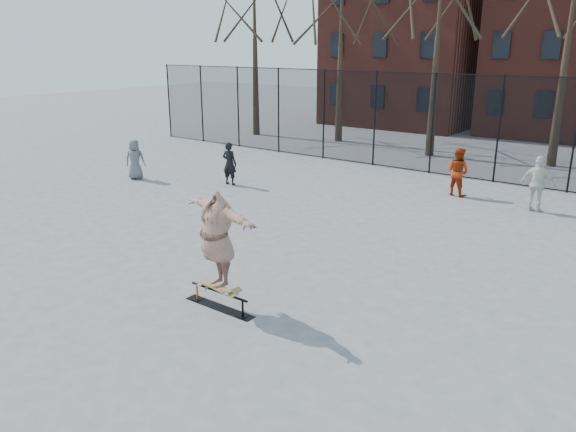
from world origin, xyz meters
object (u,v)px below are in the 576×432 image
Objects in this scene: skate_rail at (219,301)px; skateboard at (219,288)px; bystander_white at (538,184)px; bystander_black at (230,163)px; bystander_grey at (135,159)px; bystander_red at (458,172)px; skater at (217,240)px.

skateboard is at bearing 0.00° from skate_rail.
skate_rail is 0.96× the size of bystander_white.
bystander_black is at bearing 131.70° from skate_rail.
bystander_grey is 0.88× the size of bystander_white.
skateboard is 0.59× the size of bystander_black.
bystander_grey is at bearing 149.35° from skateboard.
bystander_white is at bearing 164.15° from bystander_grey.
skate_rail is 11.40m from bystander_white.
skateboard is 0.60× the size of bystander_grey.
bystander_white is (2.72, -0.41, 0.04)m from bystander_red.
skateboard is at bearing 71.66° from bystander_white.
skater is 11.39m from bystander_white.
bystander_grey is at bearing 164.96° from skater.
bystander_white is at bearing 73.80° from skate_rail.
bystander_black is (-6.89, 7.73, -0.63)m from skater.
bystander_red reaches higher than bystander_grey.
skate_rail is at bearing 114.24° from bystander_grey.
bystander_grey is 12.04m from bystander_red.
skater is 12.14m from bystander_grey.
skater is 1.33× the size of bystander_white.
bystander_grey reaches higher than skate_rail.
skateboard is at bearing 15.61° from skater.
bystander_red is (0.45, 11.34, 0.69)m from skate_rail.
bystander_black is at bearing 37.47° from bystander_red.
skater reaches higher than skate_rail.
bystander_white is (3.17, 10.93, 0.73)m from skate_rail.
bystander_black reaches higher than skate_rail.
bystander_red is at bearing -10.83° from bystander_white.
bystander_grey is (-10.43, 6.18, -0.66)m from skater.
bystander_white is at bearing -177.40° from bystander_red.
bystander_black is 10.56m from bystander_white.
bystander_red is (10.88, 5.16, 0.06)m from bystander_grey.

